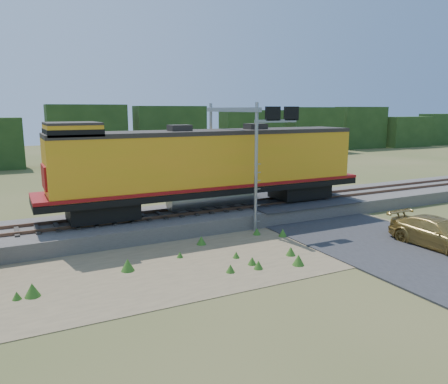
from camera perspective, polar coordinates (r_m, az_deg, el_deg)
ground at (r=20.00m, az=2.30°, el=-8.37°), size 140.00×140.00×0.00m
ballast at (r=25.07m, az=-4.39°, el=-3.47°), size 70.00×5.00×0.80m
rails at (r=24.96m, az=-4.40°, el=-2.40°), size 70.00×1.54×0.16m
dirt_shoulder at (r=19.59m, az=-3.60°, el=-8.76°), size 26.00×8.00×0.03m
road at (r=24.53m, az=15.92°, el=-4.93°), size 7.00×66.00×0.86m
tree_line_north at (r=55.37m, az=-17.30°, el=6.70°), size 130.00×3.00×6.50m
weed_clumps at (r=18.73m, az=-7.39°, el=-9.81°), size 15.00×6.20×0.56m
locomotive at (r=24.93m, az=-2.20°, el=3.53°), size 19.26×2.94×4.97m
signal_gantry at (r=25.04m, az=2.41°, el=7.66°), size 2.74×6.20×6.92m
car at (r=23.30m, az=26.25°, el=-4.89°), size 2.16×4.97×1.42m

